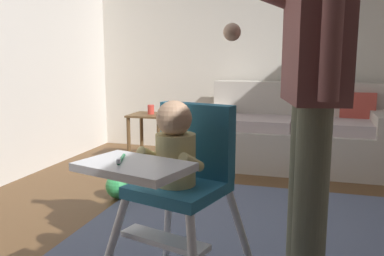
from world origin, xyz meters
name	(u,v)px	position (x,y,z in m)	size (l,w,h in m)	color
ground	(216,252)	(0.00, 0.00, -0.05)	(5.74, 6.62, 0.10)	brown
wall_far	(268,35)	(0.00, 2.54, 1.37)	(4.94, 0.06, 2.74)	silver
couch	(295,134)	(0.37, 2.02, 0.33)	(1.83, 0.86, 0.86)	beige
high_chair	(178,167)	(-0.02, -0.65, 0.65)	(0.74, 0.83, 0.95)	white
adult_standing	(311,93)	(0.51, -0.54, 0.97)	(0.58, 0.50, 1.72)	#676953
toy_ball	(118,186)	(-0.94, 0.59, 0.10)	(0.20, 0.20, 0.20)	green
side_table	(150,127)	(-1.15, 1.77, 0.38)	(0.40, 0.40, 0.52)	brown
sippy_cup	(151,109)	(-1.14, 1.77, 0.57)	(0.07, 0.07, 0.10)	#D13D33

